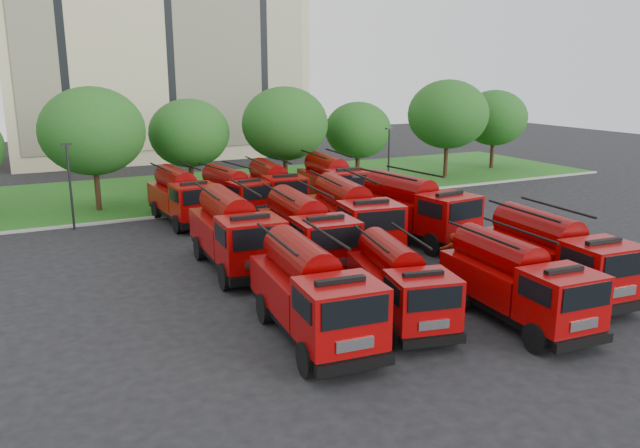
# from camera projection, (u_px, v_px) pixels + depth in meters

# --- Properties ---
(ground) EXTENTS (140.00, 140.00, 0.00)m
(ground) POSITION_uv_depth(u_px,v_px,m) (368.00, 294.00, 26.43)
(ground) COLOR black
(ground) RESTS_ON ground
(lawn) EXTENTS (70.00, 16.00, 0.12)m
(lawn) POSITION_uv_depth(u_px,v_px,m) (198.00, 189.00, 48.97)
(lawn) COLOR #1B5316
(lawn) RESTS_ON ground
(curb) EXTENTS (70.00, 0.30, 0.14)m
(curb) POSITION_uv_depth(u_px,v_px,m) (231.00, 209.00, 41.94)
(curb) COLOR gray
(curb) RESTS_ON ground
(apartment_building) EXTENTS (30.00, 14.18, 25.00)m
(apartment_building) POSITION_uv_depth(u_px,v_px,m) (153.00, 37.00, 65.86)
(apartment_building) COLOR #BEB38D
(apartment_building) RESTS_ON ground
(tree_2) EXTENTS (6.72, 6.72, 8.22)m
(tree_2) POSITION_uv_depth(u_px,v_px,m) (93.00, 131.00, 40.31)
(tree_2) COLOR #382314
(tree_2) RESTS_ON ground
(tree_3) EXTENTS (5.88, 5.88, 7.19)m
(tree_3) POSITION_uv_depth(u_px,v_px,m) (189.00, 133.00, 45.68)
(tree_3) COLOR #382314
(tree_3) RESTS_ON ground
(tree_4) EXTENTS (6.55, 6.55, 8.01)m
(tree_4) POSITION_uv_depth(u_px,v_px,m) (285.00, 124.00, 47.30)
(tree_4) COLOR #382314
(tree_4) RESTS_ON ground
(tree_5) EXTENTS (5.46, 5.46, 6.68)m
(tree_5) POSITION_uv_depth(u_px,v_px,m) (358.00, 130.00, 51.42)
(tree_5) COLOR #382314
(tree_5) RESTS_ON ground
(tree_6) EXTENTS (6.89, 6.89, 8.42)m
(tree_6) POSITION_uv_depth(u_px,v_px,m) (448.00, 114.00, 53.32)
(tree_6) COLOR #382314
(tree_6) RESTS_ON ground
(tree_7) EXTENTS (6.05, 6.05, 7.39)m
(tree_7) POSITION_uv_depth(u_px,v_px,m) (494.00, 118.00, 58.26)
(tree_7) COLOR #382314
(tree_7) RESTS_ON ground
(lamp_post_0) EXTENTS (0.60, 0.25, 5.11)m
(lamp_post_0) POSITION_uv_depth(u_px,v_px,m) (70.00, 181.00, 36.30)
(lamp_post_0) COLOR black
(lamp_post_0) RESTS_ON ground
(lamp_post_1) EXTENTS (0.60, 0.25, 5.11)m
(lamp_post_1) POSITION_uv_depth(u_px,v_px,m) (389.00, 158.00, 45.87)
(lamp_post_1) COLOR black
(lamp_post_1) RESTS_ON ground
(fire_truck_0) EXTENTS (3.22, 7.58, 3.36)m
(fire_truck_0) POSITION_uv_depth(u_px,v_px,m) (312.00, 292.00, 21.76)
(fire_truck_0) COLOR black
(fire_truck_0) RESTS_ON ground
(fire_truck_1) EXTENTS (3.54, 6.79, 2.94)m
(fire_truck_1) POSITION_uv_depth(u_px,v_px,m) (399.00, 283.00, 23.32)
(fire_truck_1) COLOR black
(fire_truck_1) RESTS_ON ground
(fire_truck_2) EXTENTS (2.91, 7.06, 3.14)m
(fire_truck_2) POSITION_uv_depth(u_px,v_px,m) (516.00, 281.00, 23.19)
(fire_truck_2) COLOR black
(fire_truck_2) RESTS_ON ground
(fire_truck_3) EXTENTS (3.14, 7.51, 3.34)m
(fire_truck_3) POSITION_uv_depth(u_px,v_px,m) (555.00, 255.00, 26.18)
(fire_truck_3) COLOR black
(fire_truck_3) RESTS_ON ground
(fire_truck_4) EXTENTS (3.18, 7.92, 3.55)m
(fire_truck_4) POSITION_uv_depth(u_px,v_px,m) (234.00, 232.00, 29.46)
(fire_truck_4) COLOR black
(fire_truck_4) RESTS_ON ground
(fire_truck_5) EXTENTS (3.28, 7.80, 3.46)m
(fire_truck_5) POSITION_uv_depth(u_px,v_px,m) (305.00, 232.00, 29.59)
(fire_truck_5) COLOR black
(fire_truck_5) RESTS_ON ground
(fire_truck_6) EXTENTS (3.79, 8.22, 3.60)m
(fire_truck_6) POSITION_uv_depth(u_px,v_px,m) (351.00, 216.00, 32.41)
(fire_truck_6) COLOR black
(fire_truck_6) RESTS_ON ground
(fire_truck_7) EXTENTS (3.62, 8.03, 3.53)m
(fire_truck_7) POSITION_uv_depth(u_px,v_px,m) (414.00, 209.00, 34.31)
(fire_truck_7) COLOR black
(fire_truck_7) RESTS_ON ground
(fire_truck_8) EXTENTS (2.99, 7.29, 3.25)m
(fire_truck_8) POSITION_uv_depth(u_px,v_px,m) (182.00, 196.00, 38.46)
(fire_truck_8) COLOR black
(fire_truck_8) RESTS_ON ground
(fire_truck_9) EXTENTS (3.32, 7.06, 3.09)m
(fire_truck_9) POSITION_uv_depth(u_px,v_px,m) (233.00, 193.00, 39.86)
(fire_truck_9) COLOR black
(fire_truck_9) RESTS_ON ground
(fire_truck_10) EXTENTS (3.01, 7.28, 3.24)m
(fire_truck_10) POSITION_uv_depth(u_px,v_px,m) (273.00, 188.00, 41.21)
(fire_truck_10) COLOR black
(fire_truck_10) RESTS_ON ground
(fire_truck_11) EXTENTS (3.26, 7.80, 3.47)m
(fire_truck_11) POSITION_uv_depth(u_px,v_px,m) (333.00, 182.00, 42.62)
(fire_truck_11) COLOR black
(fire_truck_11) RESTS_ON ground
(firefighter_0) EXTENTS (0.75, 0.56, 1.96)m
(firefighter_0) POSITION_uv_depth(u_px,v_px,m) (511.00, 322.00, 23.46)
(firefighter_0) COLOR #A6280C
(firefighter_0) RESTS_ON ground
(firefighter_1) EXTENTS (0.82, 0.54, 1.56)m
(firefighter_1) POSITION_uv_depth(u_px,v_px,m) (451.00, 343.00, 21.70)
(firefighter_1) COLOR #A6280C
(firefighter_1) RESTS_ON ground
(firefighter_2) EXTENTS (0.92, 1.10, 1.64)m
(firefighter_2) POSITION_uv_depth(u_px,v_px,m) (594.00, 305.00, 25.14)
(firefighter_2) COLOR #A6280C
(firefighter_2) RESTS_ON ground
(firefighter_3) EXTENTS (1.08, 0.89, 1.48)m
(firefighter_3) POSITION_uv_depth(u_px,v_px,m) (522.00, 274.00, 28.97)
(firefighter_3) COLOR black
(firefighter_3) RESTS_ON ground
(firefighter_4) EXTENTS (1.09, 1.06, 1.88)m
(firefighter_4) POSITION_uv_depth(u_px,v_px,m) (397.00, 310.00, 24.63)
(firefighter_4) COLOR black
(firefighter_4) RESTS_ON ground
(firefighter_5) EXTENTS (1.53, 0.83, 1.57)m
(firefighter_5) POSITION_uv_depth(u_px,v_px,m) (452.00, 264.00, 30.50)
(firefighter_5) COLOR #A6280C
(firefighter_5) RESTS_ON ground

